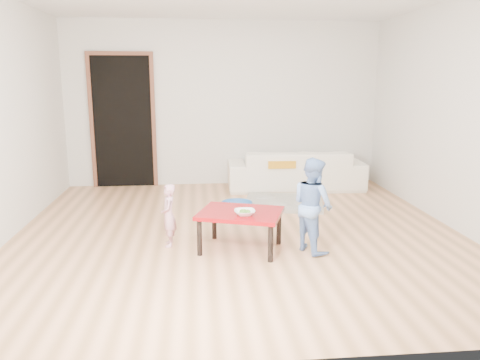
{
  "coord_description": "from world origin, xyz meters",
  "views": [
    {
      "loc": [
        -0.46,
        -5.06,
        1.73
      ],
      "look_at": [
        0.0,
        -0.2,
        0.65
      ],
      "focal_mm": 35.0,
      "sensor_mm": 36.0,
      "label": 1
    }
  ],
  "objects": [
    {
      "name": "cushion",
      "position": [
        0.8,
        1.8,
        0.46
      ],
      "size": [
        0.41,
        0.37,
        0.11
      ],
      "primitive_type": "cube",
      "rotation": [
        0.0,
        0.0,
        -0.01
      ],
      "color": "orange",
      "rests_on": "sofa"
    },
    {
      "name": "doorway",
      "position": [
        -1.6,
        2.48,
        1.02
      ],
      "size": [
        1.02,
        0.08,
        2.11
      ],
      "primitive_type": null,
      "color": "brown",
      "rests_on": "back_wall"
    },
    {
      "name": "red_table",
      "position": [
        -0.03,
        -0.55,
        0.2
      ],
      "size": [
        0.96,
        0.84,
        0.4
      ],
      "primitive_type": null,
      "rotation": [
        0.0,
        0.0,
        -0.33
      ],
      "color": "maroon",
      "rests_on": "floor"
    },
    {
      "name": "sofa",
      "position": [
        1.09,
        2.05,
        0.31
      ],
      "size": [
        2.13,
        0.89,
        0.61
      ],
      "primitive_type": "imported",
      "rotation": [
        0.0,
        0.0,
        3.11
      ],
      "color": "white",
      "rests_on": "floor"
    },
    {
      "name": "bowl",
      "position": [
        0.0,
        -0.68,
        0.43
      ],
      "size": [
        0.21,
        0.21,
        0.05
      ],
      "primitive_type": "imported",
      "color": "white",
      "rests_on": "red_table"
    },
    {
      "name": "basin",
      "position": [
        0.05,
        0.81,
        0.06
      ],
      "size": [
        0.41,
        0.41,
        0.13
      ],
      "primitive_type": "imported",
      "color": "#2E6BB1",
      "rests_on": "floor"
    },
    {
      "name": "back_wall",
      "position": [
        0.0,
        2.5,
        1.3
      ],
      "size": [
        5.0,
        0.02,
        2.6
      ],
      "primitive_type": "cube",
      "color": "silver",
      "rests_on": "floor"
    },
    {
      "name": "right_wall",
      "position": [
        2.5,
        0.0,
        1.3
      ],
      "size": [
        0.02,
        5.0,
        2.6
      ],
      "primitive_type": "cube",
      "color": "silver",
      "rests_on": "floor"
    },
    {
      "name": "floor",
      "position": [
        0.0,
        0.0,
        0.0
      ],
      "size": [
        5.0,
        5.0,
        0.01
      ],
      "primitive_type": "cube",
      "color": "#A77547",
      "rests_on": "ground"
    },
    {
      "name": "blanket",
      "position": [
        0.73,
        1.1,
        0.03
      ],
      "size": [
        1.21,
        1.08,
        0.05
      ],
      "primitive_type": null,
      "rotation": [
        0.0,
        0.0,
        -0.21
      ],
      "color": "#B4B19F",
      "rests_on": "floor"
    },
    {
      "name": "child_blue",
      "position": [
        0.69,
        -0.64,
        0.48
      ],
      "size": [
        0.52,
        0.57,
        0.96
      ],
      "primitive_type": "imported",
      "rotation": [
        0.0,
        0.0,
        2.0
      ],
      "color": "#5C8DD6",
      "rests_on": "floor"
    },
    {
      "name": "child_pink",
      "position": [
        -0.76,
        -0.37,
        0.33
      ],
      "size": [
        0.17,
        0.25,
        0.66
      ],
      "primitive_type": "imported",
      "rotation": [
        0.0,
        0.0,
        -1.53
      ],
      "color": "#D15F7E",
      "rests_on": "floor"
    },
    {
      "name": "broccoli",
      "position": [
        0.0,
        -0.68,
        0.43
      ],
      "size": [
        0.12,
        0.12,
        0.06
      ],
      "primitive_type": null,
      "color": "#2D5919",
      "rests_on": "red_table"
    }
  ]
}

